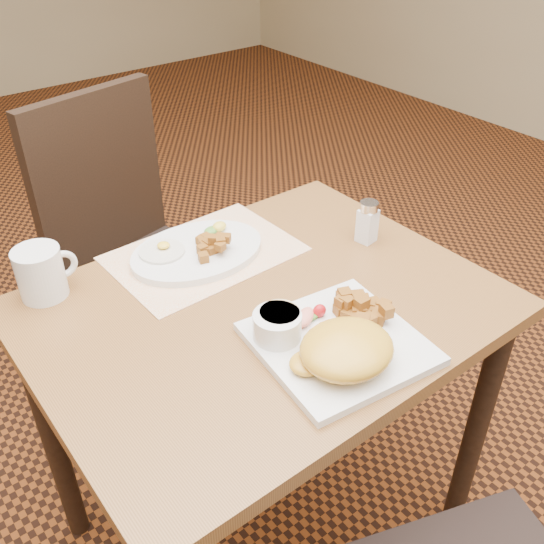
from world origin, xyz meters
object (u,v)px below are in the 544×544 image
(plate_square, at_px, (338,344))
(coffee_mug, at_px, (42,273))
(chair_far, at_px, (131,244))
(salt_shaker, at_px, (368,221))
(table, at_px, (264,345))
(plate_oval, at_px, (197,251))

(plate_square, relative_size, coffee_mug, 2.27)
(chair_far, bearing_deg, salt_shaker, 102.82)
(table, bearing_deg, salt_shaker, 7.70)
(table, distance_m, coffee_mug, 0.47)
(plate_oval, height_order, coffee_mug, coffee_mug)
(table, relative_size, coffee_mug, 7.30)
(plate_oval, xyz_separation_m, salt_shaker, (0.34, -0.18, 0.04))
(table, xyz_separation_m, salt_shaker, (0.33, 0.04, 0.16))
(table, distance_m, plate_square, 0.22)
(salt_shaker, relative_size, coffee_mug, 0.81)
(table, distance_m, plate_oval, 0.26)
(table, height_order, plate_oval, plate_oval)
(chair_far, relative_size, coffee_mug, 7.87)
(chair_far, xyz_separation_m, plate_oval, (-0.04, -0.46, 0.22))
(table, relative_size, chair_far, 0.93)
(chair_far, distance_m, coffee_mug, 0.59)
(salt_shaker, bearing_deg, plate_oval, 151.57)
(plate_square, distance_m, plate_oval, 0.42)
(coffee_mug, bearing_deg, salt_shaker, -20.86)
(chair_far, bearing_deg, plate_square, 77.54)
(table, relative_size, plate_square, 3.21)
(plate_square, xyz_separation_m, salt_shaker, (0.30, 0.23, 0.04))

